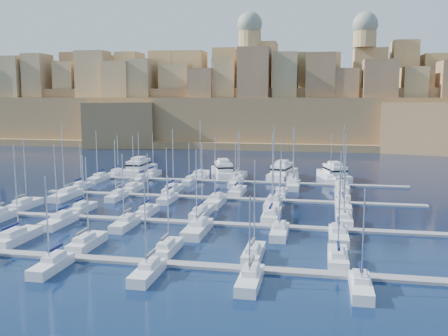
% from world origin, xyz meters
% --- Properties ---
extents(ground, '(600.00, 600.00, 0.00)m').
position_xyz_m(ground, '(0.00, 0.00, 0.00)').
color(ground, '#050C32').
rests_on(ground, ground).
extents(pontoon_near, '(84.00, 2.00, 0.40)m').
position_xyz_m(pontoon_near, '(0.00, -34.00, 0.20)').
color(pontoon_near, slate).
rests_on(pontoon_near, ground).
extents(pontoon_mid_near, '(84.00, 2.00, 0.40)m').
position_xyz_m(pontoon_mid_near, '(0.00, -12.00, 0.20)').
color(pontoon_mid_near, slate).
rests_on(pontoon_mid_near, ground).
extents(pontoon_mid_far, '(84.00, 2.00, 0.40)m').
position_xyz_m(pontoon_mid_far, '(0.00, 10.00, 0.20)').
color(pontoon_mid_far, slate).
rests_on(pontoon_mid_far, ground).
extents(pontoon_far, '(84.00, 2.00, 0.40)m').
position_xyz_m(pontoon_far, '(0.00, 32.00, 0.20)').
color(pontoon_far, slate).
rests_on(pontoon_far, ground).
extents(sailboat_1, '(2.97, 9.88, 15.32)m').
position_xyz_m(sailboat_1, '(-25.42, -28.18, 0.76)').
color(sailboat_1, silver).
rests_on(sailboat_1, ground).
extents(sailboat_2, '(2.65, 8.82, 13.80)m').
position_xyz_m(sailboat_2, '(-13.45, -28.70, 0.74)').
color(sailboat_2, silver).
rests_on(sailboat_2, ground).
extents(sailboat_3, '(2.41, 8.03, 11.44)m').
position_xyz_m(sailboat_3, '(-0.84, -29.09, 0.71)').
color(sailboat_3, silver).
rests_on(sailboat_3, ground).
extents(sailboat_4, '(2.44, 8.15, 13.97)m').
position_xyz_m(sailboat_4, '(11.54, -29.03, 0.74)').
color(sailboat_4, silver).
rests_on(sailboat_4, ground).
extents(sailboat_5, '(2.62, 8.74, 12.57)m').
position_xyz_m(sailboat_5, '(22.92, -28.74, 0.73)').
color(sailboat_5, silver).
rests_on(sailboat_5, ground).
extents(sailboat_8, '(2.42, 8.06, 12.71)m').
position_xyz_m(sailboat_8, '(-13.28, -38.92, 0.72)').
color(sailboat_8, silver).
rests_on(sailboat_8, ground).
extents(sailboat_9, '(2.42, 8.07, 12.87)m').
position_xyz_m(sailboat_9, '(-0.30, -38.93, 0.73)').
color(sailboat_9, silver).
rests_on(sailboat_9, ground).
extents(sailboat_10, '(2.51, 8.36, 11.21)m').
position_xyz_m(sailboat_10, '(12.48, -39.07, 0.71)').
color(sailboat_10, silver).
rests_on(sailboat_10, ground).
extents(sailboat_11, '(2.38, 7.95, 12.48)m').
position_xyz_m(sailboat_11, '(25.19, -38.87, 0.72)').
color(sailboat_11, silver).
rests_on(sailboat_11, ground).
extents(sailboat_12, '(2.75, 9.17, 14.35)m').
position_xyz_m(sailboat_12, '(-37.82, -6.53, 0.75)').
color(sailboat_12, silver).
rests_on(sailboat_12, ground).
extents(sailboat_13, '(2.35, 7.83, 11.33)m').
position_xyz_m(sailboat_13, '(-24.94, -7.19, 0.71)').
color(sailboat_13, silver).
rests_on(sailboat_13, ground).
extents(sailboat_14, '(2.31, 7.72, 11.97)m').
position_xyz_m(sailboat_14, '(-11.70, -7.24, 0.72)').
color(sailboat_14, silver).
rests_on(sailboat_14, ground).
extents(sailboat_15, '(2.76, 9.19, 13.94)m').
position_xyz_m(sailboat_15, '(-1.34, -6.52, 0.74)').
color(sailboat_15, silver).
rests_on(sailboat_15, ground).
extents(sailboat_16, '(2.95, 9.85, 15.84)m').
position_xyz_m(sailboat_16, '(11.76, -6.20, 0.77)').
color(sailboat_16, silver).
rests_on(sailboat_16, ground).
extents(sailboat_17, '(2.75, 9.17, 13.85)m').
position_xyz_m(sailboat_17, '(24.64, -6.53, 0.74)').
color(sailboat_17, silver).
rests_on(sailboat_17, ground).
extents(sailboat_19, '(2.82, 9.40, 14.52)m').
position_xyz_m(sailboat_19, '(-24.13, -17.59, 0.75)').
color(sailboat_19, silver).
rests_on(sailboat_19, ground).
extents(sailboat_20, '(2.54, 8.45, 13.08)m').
position_xyz_m(sailboat_20, '(-12.15, -17.12, 0.73)').
color(sailboat_20, silver).
rests_on(sailboat_20, ground).
extents(sailboat_21, '(3.10, 10.34, 14.24)m').
position_xyz_m(sailboat_21, '(0.82, -18.05, 0.76)').
color(sailboat_21, silver).
rests_on(sailboat_21, ground).
extents(sailboat_22, '(2.58, 8.59, 12.72)m').
position_xyz_m(sailboat_22, '(14.14, -17.18, 0.73)').
color(sailboat_22, silver).
rests_on(sailboat_22, ground).
extents(sailboat_23, '(2.89, 9.63, 14.35)m').
position_xyz_m(sailboat_23, '(23.34, -17.70, 0.75)').
color(sailboat_23, silver).
rests_on(sailboat_23, ground).
extents(sailboat_24, '(2.19, 7.30, 11.50)m').
position_xyz_m(sailboat_24, '(-36.51, 14.55, 0.71)').
color(sailboat_24, silver).
rests_on(sailboat_24, ground).
extents(sailboat_25, '(2.54, 8.46, 13.46)m').
position_xyz_m(sailboat_25, '(-23.34, 15.12, 0.73)').
color(sailboat_25, silver).
rests_on(sailboat_25, ground).
extents(sailboat_26, '(2.71, 9.04, 15.14)m').
position_xyz_m(sailboat_26, '(-13.63, 15.41, 0.75)').
color(sailboat_26, silver).
rests_on(sailboat_26, ground).
extents(sailboat_27, '(2.86, 9.52, 14.62)m').
position_xyz_m(sailboat_27, '(1.76, 15.64, 0.75)').
color(sailboat_27, silver).
rests_on(sailboat_27, ground).
extents(sailboat_28, '(2.57, 8.56, 13.28)m').
position_xyz_m(sailboat_28, '(11.64, 15.17, 0.73)').
color(sailboat_28, silver).
rests_on(sailboat_28, ground).
extents(sailboat_29, '(3.07, 10.23, 15.47)m').
position_xyz_m(sailboat_29, '(25.18, 15.99, 0.77)').
color(sailboat_29, silver).
rests_on(sailboat_29, ground).
extents(sailboat_30, '(3.13, 10.45, 16.98)m').
position_xyz_m(sailboat_30, '(-34.56, 3.90, 0.78)').
color(sailboat_30, silver).
rests_on(sailboat_30, ground).
extents(sailboat_31, '(2.39, 7.96, 13.27)m').
position_xyz_m(sailboat_31, '(-23.14, 5.12, 0.73)').
color(sailboat_31, silver).
rests_on(sailboat_31, ground).
extents(sailboat_32, '(2.48, 8.26, 11.97)m').
position_xyz_m(sailboat_32, '(-11.54, 4.98, 0.72)').
color(sailboat_32, silver).
rests_on(sailboat_32, ground).
extents(sailboat_33, '(3.04, 10.12, 14.42)m').
position_xyz_m(sailboat_33, '(-0.87, 4.06, 0.76)').
color(sailboat_33, silver).
rests_on(sailboat_33, ground).
extents(sailboat_34, '(3.07, 10.22, 16.88)m').
position_xyz_m(sailboat_34, '(11.11, 4.01, 0.78)').
color(sailboat_34, silver).
rests_on(sailboat_34, ground).
extents(sailboat_35, '(2.96, 9.87, 15.41)m').
position_xyz_m(sailboat_35, '(24.91, 4.19, 0.76)').
color(sailboat_35, silver).
rests_on(sailboat_35, ground).
extents(sailboat_36, '(2.44, 8.13, 11.78)m').
position_xyz_m(sailboat_36, '(-36.56, 36.96, 0.72)').
color(sailboat_36, silver).
rests_on(sailboat_36, ground).
extents(sailboat_37, '(2.59, 8.62, 12.64)m').
position_xyz_m(sailboat_37, '(-26.12, 37.20, 0.73)').
color(sailboat_37, silver).
rests_on(sailboat_37, ground).
extents(sailboat_38, '(3.05, 10.16, 16.45)m').
position_xyz_m(sailboat_38, '(-12.59, 37.96, 0.77)').
color(sailboat_38, silver).
rests_on(sailboat_38, ground).
extents(sailboat_39, '(3.13, 10.45, 13.64)m').
position_xyz_m(sailboat_39, '(-1.60, 38.10, 0.76)').
color(sailboat_39, silver).
rests_on(sailboat_39, ground).
extents(sailboat_40, '(2.91, 9.69, 14.70)m').
position_xyz_m(sailboat_40, '(13.07, 37.72, 0.75)').
color(sailboat_40, silver).
rests_on(sailboat_40, ground).
extents(sailboat_41, '(2.42, 8.05, 13.02)m').
position_xyz_m(sailboat_41, '(22.99, 36.92, 0.73)').
color(sailboat_41, silver).
rests_on(sailboat_41, ground).
extents(sailboat_42, '(2.71, 9.04, 13.86)m').
position_xyz_m(sailboat_42, '(-37.53, 26.59, 0.74)').
color(sailboat_42, silver).
rests_on(sailboat_42, ground).
extents(sailboat_43, '(2.33, 7.77, 13.41)m').
position_xyz_m(sailboat_43, '(-26.16, 27.22, 0.73)').
color(sailboat_43, silver).
rests_on(sailboat_43, ground).
extents(sailboat_44, '(2.16, 7.22, 10.87)m').
position_xyz_m(sailboat_44, '(-12.75, 27.49, 0.70)').
color(sailboat_44, silver).
rests_on(sailboat_44, ground).
extents(sailboat_45, '(2.69, 8.97, 11.85)m').
position_xyz_m(sailboat_45, '(-0.54, 26.63, 0.72)').
color(sailboat_45, silver).
rests_on(sailboat_45, ground).
extents(sailboat_46, '(2.99, 9.95, 15.33)m').
position_xyz_m(sailboat_46, '(13.89, 26.14, 0.76)').
color(sailboat_46, silver).
rests_on(sailboat_46, ground).
extents(sailboat_47, '(3.05, 10.16, 16.17)m').
position_xyz_m(sailboat_47, '(25.60, 26.04, 0.77)').
color(sailboat_47, silver).
rests_on(sailboat_47, ground).
extents(motor_yacht_a, '(5.23, 16.62, 5.25)m').
position_xyz_m(motor_yacht_a, '(-31.62, 41.44, 1.73)').
color(motor_yacht_a, silver).
rests_on(motor_yacht_a, ground).
extents(motor_yacht_b, '(9.81, 16.83, 5.25)m').
position_xyz_m(motor_yacht_b, '(-6.66, 41.27, 1.73)').
color(motor_yacht_b, silver).
rests_on(motor_yacht_b, ground).
extents(motor_yacht_c, '(7.75, 16.69, 5.25)m').
position_xyz_m(motor_yacht_c, '(10.06, 41.23, 1.73)').
color(motor_yacht_c, silver).
rests_on(motor_yacht_c, ground).
extents(motor_yacht_d, '(9.34, 16.33, 5.25)m').
position_xyz_m(motor_yacht_d, '(23.98, 41.03, 1.73)').
color(motor_yacht_d, silver).
rests_on(motor_yacht_d, ground).
extents(fortified_city, '(460.00, 108.95, 59.52)m').
position_xyz_m(fortified_city, '(-0.19, 155.26, 14.74)').
color(fortified_city, brown).
rests_on(fortified_city, ground).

